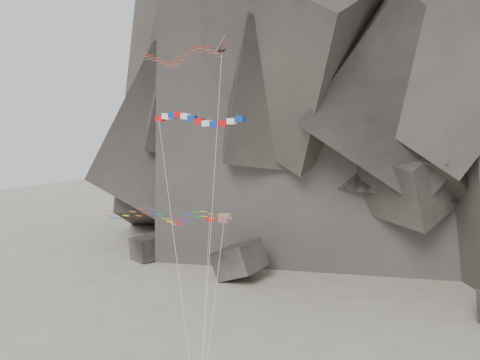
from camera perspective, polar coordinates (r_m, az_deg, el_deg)
The scene contains 6 objects.
headland at distance 119.64m, azimuth 17.40°, elevation 14.27°, with size 110.00×70.00×84.00m, color #4B433D, non-canonical shape.
boulder_field at distance 84.22m, azimuth 18.01°, elevation -10.16°, with size 81.83×16.78×8.02m.
delta_kite at distance 57.92m, azimuth -6.03°, elevation 11.60°, with size 14.92×11.12×31.20m.
banner_kite at distance 55.22m, azimuth -4.11°, elevation 5.66°, with size 12.05×9.73×24.30m.
parafoil_kite at distance 56.93m, azimuth -7.63°, elevation -3.31°, with size 16.99×8.43×15.52m.
pennant_kite at distance 54.49m, azimuth -3.08°, elevation -6.45°, with size 6.14×9.49×14.61m.
Camera 1 is at (34.38, -43.59, 26.86)m, focal length 45.00 mm.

